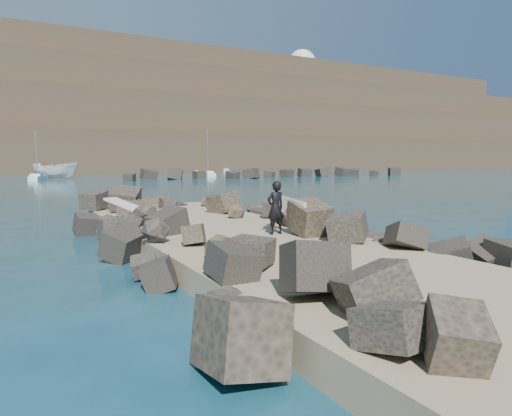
# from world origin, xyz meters

# --- Properties ---
(ground) EXTENTS (800.00, 800.00, 0.00)m
(ground) POSITION_xyz_m (0.00, 0.00, 0.00)
(ground) COLOR #0F384C
(ground) RESTS_ON ground
(jetty) EXTENTS (6.00, 26.00, 0.60)m
(jetty) POSITION_xyz_m (0.00, -2.00, 0.30)
(jetty) COLOR #8C7759
(jetty) RESTS_ON ground
(riprap_left) EXTENTS (2.60, 22.00, 1.00)m
(riprap_left) POSITION_xyz_m (-2.90, -1.50, 0.50)
(riprap_left) COLOR black
(riprap_left) RESTS_ON ground
(riprap_right) EXTENTS (2.60, 22.00, 1.00)m
(riprap_right) POSITION_xyz_m (2.90, -1.50, 0.50)
(riprap_right) COLOR black
(riprap_right) RESTS_ON ground
(breakwater_secondary) EXTENTS (52.00, 4.00, 1.20)m
(breakwater_secondary) POSITION_xyz_m (35.00, 55.00, 0.60)
(breakwater_secondary) COLOR black
(breakwater_secondary) RESTS_ON ground
(headland) EXTENTS (360.00, 140.00, 32.00)m
(headland) POSITION_xyz_m (10.00, 160.00, 16.00)
(headland) COLOR #2D4919
(headland) RESTS_ON ground
(surfboard_resting) EXTENTS (1.61, 2.36, 0.08)m
(surfboard_resting) POSITION_xyz_m (-2.33, 4.69, 1.04)
(surfboard_resting) COLOR silver
(surfboard_resting) RESTS_ON riprap_left
(boat_imported) EXTENTS (7.43, 5.34, 2.70)m
(boat_imported) POSITION_xyz_m (0.35, 66.60, 1.35)
(boat_imported) COLOR silver
(boat_imported) RESTS_ON ground
(surfer_with_board) EXTENTS (0.83, 2.04, 1.65)m
(surfer_with_board) POSITION_xyz_m (0.98, -0.58, 1.43)
(surfer_with_board) COLOR black
(surfer_with_board) RESTS_ON jetty
(radome) EXTENTS (11.73, 11.73, 18.56)m
(radome) POSITION_xyz_m (107.52, 155.13, 42.79)
(radome) COLOR white
(radome) RESTS_ON headland
(sailboat_d) EXTENTS (2.98, 7.38, 8.68)m
(sailboat_d) POSITION_xyz_m (26.89, 67.34, 0.35)
(sailboat_d) COLOR white
(sailboat_d) RESTS_ON ground
(sailboat_b) EXTENTS (2.93, 6.14, 7.36)m
(sailboat_b) POSITION_xyz_m (-2.41, 62.56, 0.35)
(sailboat_b) COLOR white
(sailboat_b) RESTS_ON ground
(sailboat_f) EXTENTS (2.75, 6.06, 7.27)m
(sailboat_f) POSITION_xyz_m (40.81, 90.92, 0.35)
(sailboat_f) COLOR white
(sailboat_f) RESTS_ON ground
(headland_buildings) EXTENTS (137.50, 30.50, 5.00)m
(headland_buildings) POSITION_xyz_m (16.81, 152.19, 33.97)
(headland_buildings) COLOR white
(headland_buildings) RESTS_ON headland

